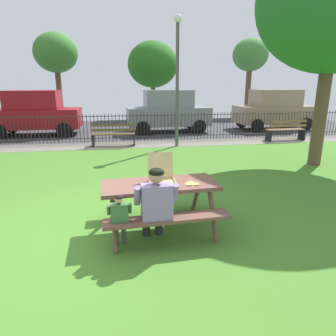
{
  "coord_description": "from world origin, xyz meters",
  "views": [
    {
      "loc": [
        0.59,
        -4.49,
        2.27
      ],
      "look_at": [
        1.47,
        0.79,
        0.75
      ],
      "focal_mm": 31.94,
      "sensor_mm": 36.0,
      "label": 1
    }
  ],
  "objects_px": {
    "pizza_box_open": "(162,177)",
    "parked_car_center": "(168,111)",
    "lamp_post_walkway": "(177,70)",
    "far_tree_midleft": "(56,54)",
    "adult_at_table": "(156,203)",
    "park_bench_right": "(286,130)",
    "far_tree_center": "(153,65)",
    "far_tree_midright": "(250,56)",
    "parked_car_right": "(274,109)",
    "tree_near_table": "(336,1)",
    "parked_car_left": "(35,113)",
    "picnic_table_foreground": "(160,194)",
    "park_bench_center": "(114,135)",
    "pizza_slice_on_table": "(192,184)",
    "child_at_table": "(120,216)"
  },
  "relations": [
    {
      "from": "parked_car_center",
      "to": "parked_car_right",
      "type": "xyz_separation_m",
      "value": [
        5.48,
        0.0,
        0.0
      ]
    },
    {
      "from": "lamp_post_walkway",
      "to": "far_tree_midleft",
      "type": "relative_size",
      "value": 0.84
    },
    {
      "from": "park_bench_center",
      "to": "far_tree_midright",
      "type": "distance_m",
      "value": 13.97
    },
    {
      "from": "tree_near_table",
      "to": "parked_car_left",
      "type": "distance_m",
      "value": 11.89
    },
    {
      "from": "far_tree_center",
      "to": "far_tree_midright",
      "type": "relative_size",
      "value": 0.94
    },
    {
      "from": "child_at_table",
      "to": "parked_car_left",
      "type": "xyz_separation_m",
      "value": [
        -3.63,
        10.52,
        0.5
      ]
    },
    {
      "from": "far_tree_midleft",
      "to": "far_tree_midright",
      "type": "height_order",
      "value": "far_tree_midleft"
    },
    {
      "from": "adult_at_table",
      "to": "park_bench_right",
      "type": "xyz_separation_m",
      "value": [
        6.33,
        7.39,
        -0.24
      ]
    },
    {
      "from": "pizza_slice_on_table",
      "to": "parked_car_left",
      "type": "distance_m",
      "value": 11.14
    },
    {
      "from": "pizza_box_open",
      "to": "adult_at_table",
      "type": "bearing_deg",
      "value": -107.17
    },
    {
      "from": "park_bench_center",
      "to": "pizza_slice_on_table",
      "type": "bearing_deg",
      "value": -79.65
    },
    {
      "from": "child_at_table",
      "to": "far_tree_midleft",
      "type": "relative_size",
      "value": 0.16
    },
    {
      "from": "parked_car_left",
      "to": "far_tree_midright",
      "type": "relative_size",
      "value": 0.74
    },
    {
      "from": "park_bench_center",
      "to": "far_tree_midright",
      "type": "bearing_deg",
      "value": 45.37
    },
    {
      "from": "tree_near_table",
      "to": "far_tree_midleft",
      "type": "relative_size",
      "value": 1.14
    },
    {
      "from": "parked_car_right",
      "to": "far_tree_center",
      "type": "relative_size",
      "value": 0.79
    },
    {
      "from": "lamp_post_walkway",
      "to": "adult_at_table",
      "type": "bearing_deg",
      "value": -103.46
    },
    {
      "from": "pizza_box_open",
      "to": "parked_car_center",
      "type": "bearing_deg",
      "value": 79.95
    },
    {
      "from": "lamp_post_walkway",
      "to": "tree_near_table",
      "type": "xyz_separation_m",
      "value": [
        3.46,
        -3.2,
        1.56
      ]
    },
    {
      "from": "adult_at_table",
      "to": "parked_car_center",
      "type": "height_order",
      "value": "parked_car_center"
    },
    {
      "from": "park_bench_right",
      "to": "parked_car_left",
      "type": "height_order",
      "value": "parked_car_left"
    },
    {
      "from": "parked_car_right",
      "to": "far_tree_midright",
      "type": "relative_size",
      "value": 0.75
    },
    {
      "from": "picnic_table_foreground",
      "to": "parked_car_left",
      "type": "distance_m",
      "value": 10.84
    },
    {
      "from": "far_tree_center",
      "to": "picnic_table_foreground",
      "type": "bearing_deg",
      "value": -96.37
    },
    {
      "from": "pizza_slice_on_table",
      "to": "far_tree_midleft",
      "type": "bearing_deg",
      "value": 106.02
    },
    {
      "from": "pizza_box_open",
      "to": "lamp_post_walkway",
      "type": "xyz_separation_m",
      "value": [
        1.5,
        6.43,
        1.87
      ]
    },
    {
      "from": "parked_car_center",
      "to": "far_tree_midright",
      "type": "distance_m",
      "value": 9.97
    },
    {
      "from": "pizza_box_open",
      "to": "parked_car_center",
      "type": "height_order",
      "value": "parked_car_center"
    },
    {
      "from": "pizza_slice_on_table",
      "to": "lamp_post_walkway",
      "type": "relative_size",
      "value": 0.05
    },
    {
      "from": "pizza_box_open",
      "to": "tree_near_table",
      "type": "height_order",
      "value": "tree_near_table"
    },
    {
      "from": "far_tree_midright",
      "to": "adult_at_table",
      "type": "bearing_deg",
      "value": -117.4
    },
    {
      "from": "picnic_table_foreground",
      "to": "tree_near_table",
      "type": "distance_m",
      "value": 7.01
    },
    {
      "from": "picnic_table_foreground",
      "to": "pizza_box_open",
      "type": "height_order",
      "value": "pizza_box_open"
    },
    {
      "from": "far_tree_midleft",
      "to": "far_tree_midright",
      "type": "bearing_deg",
      "value": 0.0
    },
    {
      "from": "pizza_slice_on_table",
      "to": "far_tree_midleft",
      "type": "distance_m",
      "value": 17.58
    },
    {
      "from": "parked_car_right",
      "to": "park_bench_right",
      "type": "bearing_deg",
      "value": -109.4
    },
    {
      "from": "parked_car_left",
      "to": "far_tree_center",
      "type": "xyz_separation_m",
      "value": [
        6.1,
        6.52,
        2.46
      ]
    },
    {
      "from": "park_bench_right",
      "to": "lamp_post_walkway",
      "type": "xyz_separation_m",
      "value": [
        -4.66,
        -0.43,
        2.31
      ]
    },
    {
      "from": "far_tree_midright",
      "to": "parked_car_center",
      "type": "bearing_deg",
      "value": -136.55
    },
    {
      "from": "parked_car_left",
      "to": "lamp_post_walkway",
      "type": "bearing_deg",
      "value": -31.17
    },
    {
      "from": "park_bench_center",
      "to": "adult_at_table",
      "type": "bearing_deg",
      "value": -84.87
    },
    {
      "from": "pizza_box_open",
      "to": "park_bench_center",
      "type": "distance_m",
      "value": 6.92
    },
    {
      "from": "parked_car_left",
      "to": "far_tree_center",
      "type": "relative_size",
      "value": 0.79
    },
    {
      "from": "lamp_post_walkway",
      "to": "far_tree_midright",
      "type": "distance_m",
      "value": 12.39
    },
    {
      "from": "child_at_table",
      "to": "far_tree_center",
      "type": "distance_m",
      "value": 17.47
    },
    {
      "from": "lamp_post_walkway",
      "to": "parked_car_left",
      "type": "distance_m",
      "value": 6.99
    },
    {
      "from": "pizza_box_open",
      "to": "picnic_table_foreground",
      "type": "bearing_deg",
      "value": -146.29
    },
    {
      "from": "lamp_post_walkway",
      "to": "park_bench_right",
      "type": "bearing_deg",
      "value": 5.32
    },
    {
      "from": "pizza_box_open",
      "to": "child_at_table",
      "type": "relative_size",
      "value": 0.54
    },
    {
      "from": "far_tree_center",
      "to": "parked_car_right",
      "type": "bearing_deg",
      "value": -50.14
    }
  ]
}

